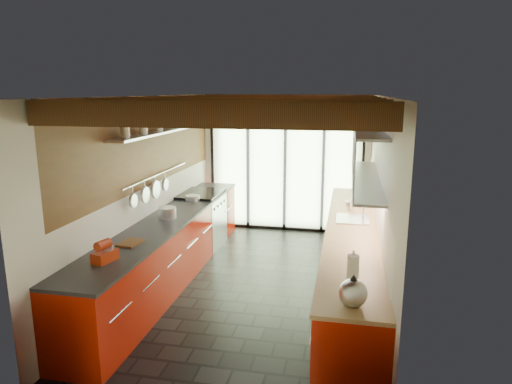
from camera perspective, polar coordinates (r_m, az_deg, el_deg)
ground at (r=6.54m, az=0.12°, el=-11.56°), size 5.50×5.50×0.00m
room_shell at (r=6.05m, az=0.12°, el=2.89°), size 5.50×5.50×5.50m
ceiling_beams at (r=6.34m, az=0.82°, el=10.67°), size 3.14×5.06×4.90m
glass_door at (r=8.68m, az=3.68°, el=5.84°), size 2.95×0.10×2.90m
left_counter at (r=6.72m, az=-10.68°, el=-6.87°), size 0.68×5.00×0.92m
range_stove at (r=8.01m, az=-6.79°, el=-3.48°), size 0.66×0.90×0.97m
right_counter at (r=6.25m, az=11.77°, el=-8.42°), size 0.68×5.00×0.92m
sink_assembly at (r=6.48m, az=12.09°, el=-3.04°), size 0.45×0.52×0.43m
upper_cabinets_right at (r=6.21m, az=13.79°, el=4.60°), size 0.34×3.00×3.00m
left_wall_fixtures at (r=6.60m, az=-12.25°, el=5.40°), size 0.28×2.60×0.96m
stand_mixer at (r=5.06m, az=-18.36°, el=-7.20°), size 0.21×0.29×0.24m
pot_large at (r=6.50m, az=-11.03°, el=-2.57°), size 0.28×0.28×0.16m
pot_small at (r=7.46m, az=-7.94°, el=-0.77°), size 0.31×0.31×0.09m
cutting_board at (r=5.55m, az=-15.44°, el=-6.16°), size 0.24×0.32×0.03m
kettle at (r=3.95m, az=12.04°, el=-12.05°), size 0.31×0.33×0.28m
paper_towel at (r=4.40m, az=12.02°, el=-9.34°), size 0.14×0.14×0.30m
soap_bottle at (r=6.97m, az=11.95°, el=-1.44°), size 0.10×0.11×0.20m
bowl at (r=7.33m, az=11.92°, el=-1.31°), size 0.23×0.23×0.05m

